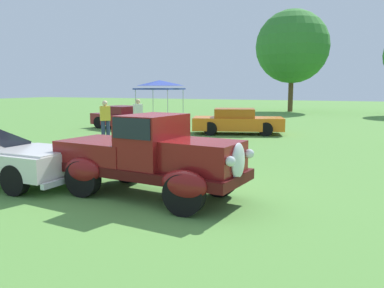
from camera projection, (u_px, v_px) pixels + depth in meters
name	position (u px, v px, depth m)	size (l,w,h in m)	color
ground_plane	(165.00, 196.00, 8.17)	(120.00, 120.00, 0.00)	#568C3D
feature_pickup_truck	(150.00, 155.00, 8.05)	(4.26, 2.17, 1.70)	#400B0B
neighbor_convertible	(7.00, 158.00, 9.32)	(4.24, 1.88, 1.40)	silver
show_car_burgundy	(123.00, 118.00, 21.23)	(4.14, 2.75, 1.22)	maroon
show_car_orange	(237.00, 122.00, 18.83)	(4.57, 2.88, 1.22)	orange
spectator_near_truck	(138.00, 116.00, 18.18)	(0.45, 0.45, 1.69)	#7F7056
spectator_between_cars	(105.00, 119.00, 16.31)	(0.45, 0.45, 1.69)	#283351
canopy_tent_left_field	(160.00, 84.00, 27.67)	(2.77, 2.77, 2.71)	#B7B7BC
treeline_far_left	(292.00, 47.00, 35.08)	(6.50, 6.50, 9.06)	brown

